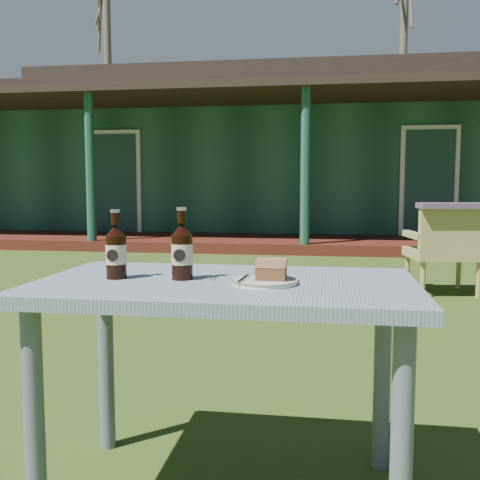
% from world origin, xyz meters
% --- Properties ---
extents(ground, '(80.00, 80.00, 0.00)m').
position_xyz_m(ground, '(0.00, 0.00, 0.00)').
color(ground, '#334916').
extents(pavilion, '(15.80, 8.30, 3.45)m').
position_xyz_m(pavilion, '(-0.00, 9.39, 1.61)').
color(pavilion, '#1D4B3A').
rests_on(pavilion, ground).
extents(tree_left, '(0.28, 0.28, 10.50)m').
position_xyz_m(tree_left, '(-8.00, 17.50, 5.25)').
color(tree_left, brown).
rests_on(tree_left, ground).
extents(tree_mid, '(0.28, 0.28, 9.50)m').
position_xyz_m(tree_mid, '(3.00, 18.50, 4.75)').
color(tree_mid, brown).
rests_on(tree_mid, ground).
extents(cafe_table, '(1.20, 0.70, 0.72)m').
position_xyz_m(cafe_table, '(0.00, -1.60, 0.62)').
color(cafe_table, slate).
rests_on(cafe_table, ground).
extents(plate, '(0.20, 0.20, 0.01)m').
position_xyz_m(plate, '(0.13, -1.64, 0.73)').
color(plate, silver).
rests_on(plate, cafe_table).
extents(cake_slice, '(0.09, 0.09, 0.06)m').
position_xyz_m(cake_slice, '(0.15, -1.63, 0.77)').
color(cake_slice, '#58341C').
rests_on(cake_slice, plate).
extents(fork, '(0.02, 0.14, 0.00)m').
position_xyz_m(fork, '(0.07, -1.65, 0.74)').
color(fork, silver).
rests_on(fork, plate).
extents(cola_bottle_near, '(0.07, 0.07, 0.23)m').
position_xyz_m(cola_bottle_near, '(-0.14, -1.60, 0.81)').
color(cola_bottle_near, black).
rests_on(cola_bottle_near, cafe_table).
extents(cola_bottle_far, '(0.07, 0.07, 0.22)m').
position_xyz_m(cola_bottle_far, '(-0.36, -1.62, 0.81)').
color(cola_bottle_far, black).
rests_on(cola_bottle_far, cafe_table).
extents(bottle_cap, '(0.03, 0.03, 0.01)m').
position_xyz_m(bottle_cap, '(-0.05, -1.60, 0.72)').
color(bottle_cap, silver).
rests_on(bottle_cap, cafe_table).
extents(armchair_left, '(0.68, 0.65, 0.81)m').
position_xyz_m(armchair_left, '(1.41, 2.05, 0.46)').
color(armchair_left, '#A49452').
rests_on(armchair_left, ground).
extents(floral_throw, '(0.65, 0.31, 0.05)m').
position_xyz_m(floral_throw, '(1.43, 1.89, 0.84)').
color(floral_throw, '#583E62').
rests_on(floral_throw, armchair_left).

